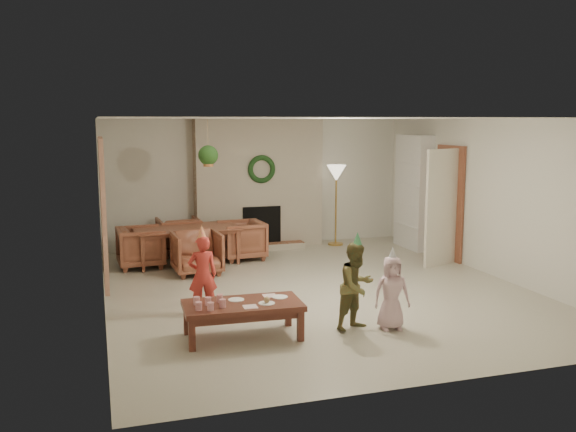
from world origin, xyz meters
name	(u,v)px	position (x,y,z in m)	size (l,w,h in m)	color
floor	(315,289)	(0.00, 0.00, 0.00)	(7.00, 7.00, 0.00)	#B7B29E
ceiling	(316,118)	(0.00, 0.00, 2.50)	(7.00, 7.00, 0.00)	white
wall_back	(256,183)	(0.00, 3.50, 1.25)	(7.00, 7.00, 0.00)	silver
wall_front	(445,255)	(0.00, -3.50, 1.25)	(7.00, 7.00, 0.00)	silver
wall_left	(101,215)	(-3.00, 0.00, 1.25)	(7.00, 7.00, 0.00)	silver
wall_right	(493,198)	(3.00, 0.00, 1.25)	(7.00, 7.00, 0.00)	silver
fireplace_mass	(259,184)	(0.00, 3.30, 1.25)	(2.50, 0.40, 2.50)	#522B15
fireplace_hearth	(264,247)	(0.00, 2.95, 0.06)	(1.60, 0.30, 0.12)	brown
fireplace_firebox	(261,225)	(0.00, 3.12, 0.45)	(0.75, 0.12, 0.75)	black
fireplace_wreath	(262,169)	(0.00, 3.07, 1.55)	(0.54, 0.54, 0.10)	#143716
floor_lamp_base	(336,244)	(1.51, 3.00, 0.02)	(0.30, 0.30, 0.03)	gold
floor_lamp_post	(336,208)	(1.51, 3.00, 0.75)	(0.03, 0.03, 1.44)	gold
floor_lamp_shade	(336,173)	(1.51, 3.00, 1.44)	(0.38, 0.38, 0.32)	beige
bookshelf_carcass	(413,192)	(2.84, 2.30, 1.10)	(0.30, 1.00, 2.20)	white
bookshelf_shelf_a	(411,225)	(2.82, 2.30, 0.45)	(0.30, 0.92, 0.03)	white
bookshelf_shelf_b	(412,205)	(2.82, 2.30, 0.85)	(0.30, 0.92, 0.03)	white
bookshelf_shelf_c	(413,184)	(2.82, 2.30, 1.25)	(0.30, 0.92, 0.03)	white
bookshelf_shelf_d	(413,164)	(2.82, 2.30, 1.65)	(0.30, 0.92, 0.03)	white
books_row_lower	(415,219)	(2.80, 2.15, 0.59)	(0.20, 0.40, 0.24)	#A6341E
books_row_mid	(410,197)	(2.80, 2.35, 0.99)	(0.20, 0.44, 0.24)	#255E8B
books_row_upper	(415,178)	(2.80, 2.20, 1.38)	(0.20, 0.36, 0.22)	gold
door_frame	(449,203)	(2.96, 1.20, 1.02)	(0.05, 0.86, 2.04)	brown
door_leaf	(442,208)	(2.58, 0.82, 1.00)	(0.05, 0.80, 2.00)	beige
curtain_panel	(103,212)	(-2.96, 0.20, 1.25)	(0.06, 1.20, 2.00)	beige
dining_table	(187,246)	(-1.57, 2.22, 0.32)	(1.80, 1.00, 0.63)	brown
dining_chair_near	(197,253)	(-1.52, 1.44, 0.35)	(0.75, 0.77, 0.70)	brown
dining_chair_far	(179,236)	(-1.62, 3.01, 0.35)	(0.75, 0.77, 0.70)	brown
dining_chair_left	(141,247)	(-2.36, 2.18, 0.35)	(0.75, 0.77, 0.70)	brown
dining_chair_right	(242,240)	(-0.59, 2.28, 0.35)	(0.75, 0.77, 0.70)	brown
hanging_plant_cord	(208,141)	(-1.30, 1.50, 2.15)	(0.01, 0.01, 0.70)	tan
hanging_plant_pot	(208,163)	(-1.30, 1.50, 1.80)	(0.16, 0.16, 0.12)	#AB6837
hanging_plant_foliage	(208,155)	(-1.30, 1.50, 1.92)	(0.32, 0.32, 0.32)	#1C4316
coffee_table_top	(243,305)	(-1.50, -1.71, 0.38)	(1.35, 0.67, 0.06)	#5D2B1F
coffee_table_apron	(243,311)	(-1.50, -1.71, 0.31)	(1.24, 0.57, 0.08)	#5D2B1F
coffee_leg_fl	(192,335)	(-2.12, -1.96, 0.18)	(0.07, 0.07, 0.35)	#5D2B1F
coffee_leg_fr	(301,326)	(-0.90, -2.01, 0.18)	(0.07, 0.07, 0.35)	#5D2B1F
coffee_leg_bl	(187,320)	(-2.10, -1.41, 0.18)	(0.07, 0.07, 0.35)	#5D2B1F
coffee_leg_br	(288,311)	(-0.88, -1.46, 0.18)	(0.07, 0.07, 0.35)	#5D2B1F
cup_a	(199,306)	(-2.02, -1.85, 0.46)	(0.07, 0.07, 0.09)	white
cup_b	(196,301)	(-2.01, -1.64, 0.46)	(0.07, 0.07, 0.09)	white
cup_c	(211,307)	(-1.90, -1.90, 0.46)	(0.07, 0.07, 0.09)	white
cup_d	(208,301)	(-1.89, -1.70, 0.46)	(0.07, 0.07, 0.09)	white
cup_e	(223,303)	(-1.75, -1.83, 0.46)	(0.07, 0.07, 0.09)	white
cup_f	(220,298)	(-1.74, -1.62, 0.46)	(0.07, 0.07, 0.09)	white
plate_a	(236,300)	(-1.55, -1.59, 0.42)	(0.19, 0.19, 0.01)	white
plate_b	(267,303)	(-1.24, -1.83, 0.42)	(0.19, 0.19, 0.01)	white
plate_c	(280,297)	(-1.03, -1.63, 0.42)	(0.19, 0.19, 0.01)	white
food_scoop	(267,300)	(-1.24, -1.83, 0.46)	(0.07, 0.07, 0.07)	tan
napkin_left	(250,307)	(-1.45, -1.90, 0.42)	(0.16, 0.16, 0.01)	beige
napkin_right	(270,296)	(-1.13, -1.54, 0.42)	(0.16, 0.16, 0.01)	beige
child_red	(203,275)	(-1.78, -0.68, 0.51)	(0.37, 0.25, 1.03)	red
party_hat_red	(202,232)	(-1.78, -0.68, 1.07)	(0.14, 0.14, 0.19)	gold
child_plaid	(357,286)	(-0.13, -1.82, 0.53)	(0.51, 0.40, 1.06)	brown
party_hat_plaid	(357,239)	(-0.13, -1.82, 1.09)	(0.12, 0.12, 0.17)	#44A061
child_pink	(392,293)	(0.26, -1.94, 0.44)	(0.43, 0.28, 0.89)	beige
party_hat_pink	(393,253)	(0.26, -1.94, 0.92)	(0.12, 0.12, 0.16)	#B9BAC0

